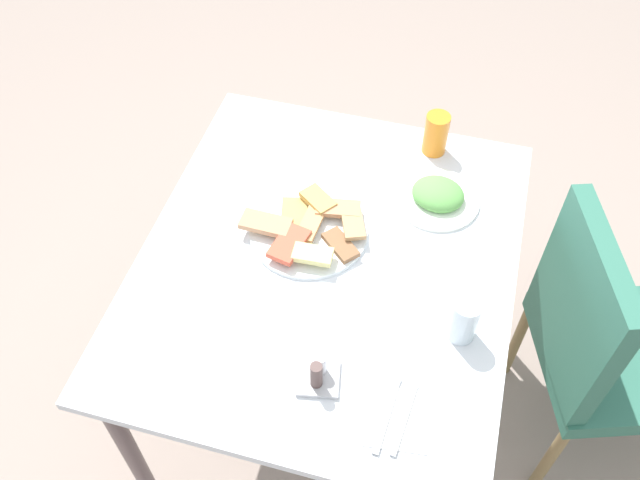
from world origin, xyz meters
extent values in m
plane|color=gray|center=(0.00, 0.00, 0.00)|extent=(6.00, 6.00, 0.00)
cube|color=silver|center=(0.00, 0.00, 0.71)|extent=(1.05, 0.90, 0.02)
cylinder|color=#564748|center=(-0.46, -0.39, 0.35)|extent=(0.04, 0.04, 0.70)
cylinder|color=#564748|center=(0.46, -0.39, 0.35)|extent=(0.04, 0.04, 0.70)
cylinder|color=#564748|center=(-0.46, 0.39, 0.35)|extent=(0.04, 0.04, 0.70)
cube|color=#2F6956|center=(-0.12, 0.80, 0.40)|extent=(0.53, 0.53, 0.06)
cube|color=#2F6956|center=(-0.06, 0.62, 0.66)|extent=(0.39, 0.18, 0.46)
cylinder|color=olive|center=(-0.37, 0.91, 0.18)|extent=(0.03, 0.03, 0.37)
cylinder|color=olive|center=(0.12, 0.68, 0.18)|extent=(0.03, 0.03, 0.37)
cylinder|color=olive|center=(-0.24, 0.55, 0.18)|extent=(0.03, 0.03, 0.37)
cylinder|color=white|center=(-0.06, -0.07, 0.73)|extent=(0.30, 0.30, 0.01)
cube|color=tan|center=(-0.10, 0.04, 0.76)|extent=(0.11, 0.08, 0.01)
cube|color=#E2D885|center=(0.03, -0.03, 0.76)|extent=(0.06, 0.10, 0.02)
cube|color=tan|center=(-0.04, -0.17, 0.76)|extent=(0.06, 0.13, 0.02)
cube|color=tan|center=(-0.07, -0.06, 0.76)|extent=(0.12, 0.05, 0.01)
cube|color=tan|center=(-0.10, -0.12, 0.75)|extent=(0.12, 0.09, 0.01)
cube|color=#D7543B|center=(0.01, -0.09, 0.76)|extent=(0.12, 0.09, 0.02)
cube|color=tan|center=(-0.13, -0.01, 0.76)|extent=(0.07, 0.12, 0.01)
cube|color=brown|center=(-0.03, 0.02, 0.75)|extent=(0.10, 0.11, 0.01)
cube|color=tan|center=(-0.15, -0.07, 0.77)|extent=(0.10, 0.11, 0.02)
cylinder|color=white|center=(-0.26, 0.23, 0.73)|extent=(0.22, 0.22, 0.01)
ellipsoid|color=#62AA51|center=(-0.26, 0.23, 0.75)|extent=(0.14, 0.15, 0.06)
sphere|color=#F2DC4E|center=(-0.30, 0.23, 0.75)|extent=(0.03, 0.03, 0.03)
cylinder|color=orange|center=(-0.44, 0.19, 0.79)|extent=(0.07, 0.07, 0.12)
cylinder|color=silver|center=(0.13, 0.34, 0.79)|extent=(0.06, 0.06, 0.12)
cube|color=white|center=(0.37, 0.24, 0.73)|extent=(0.16, 0.16, 0.00)
cube|color=silver|center=(0.37, 0.22, 0.73)|extent=(0.18, 0.03, 0.00)
cube|color=silver|center=(0.37, 0.26, 0.73)|extent=(0.17, 0.03, 0.00)
cube|color=#B2B2B7|center=(0.32, 0.07, 0.73)|extent=(0.11, 0.11, 0.01)
cylinder|color=white|center=(0.31, 0.07, 0.77)|extent=(0.03, 0.03, 0.06)
cylinder|color=#513D3A|center=(0.34, 0.07, 0.78)|extent=(0.03, 0.03, 0.07)
camera|label=1|loc=(1.00, 0.25, 2.07)|focal=38.91mm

